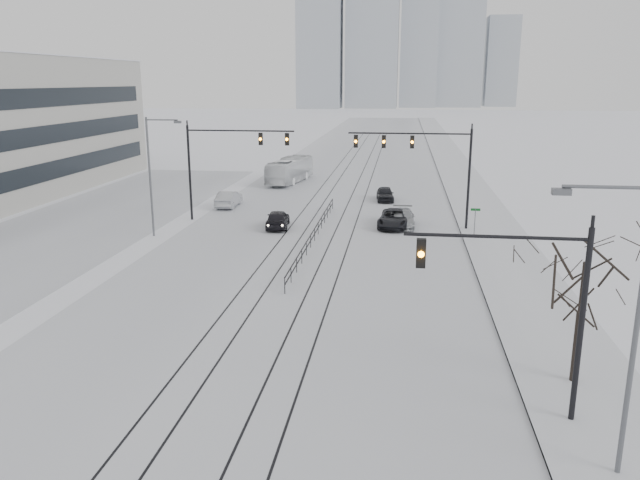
{
  "coord_description": "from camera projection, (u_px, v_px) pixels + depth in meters",
  "views": [
    {
      "loc": [
        6.27,
        -14.47,
        11.58
      ],
      "look_at": [
        1.99,
        17.98,
        3.2
      ],
      "focal_mm": 35.0,
      "sensor_mm": 36.0,
      "label": 1
    }
  ],
  "objects": [
    {
      "name": "sidewalk_east",
      "position": [
        463.0,
        181.0,
        73.46
      ],
      "size": [
        5.0,
        260.0,
        0.16
      ],
      "primitive_type": "cube",
      "color": "silver",
      "rests_on": "ground"
    },
    {
      "name": "traffic_mast_ne",
      "position": [
        426.0,
        157.0,
        48.71
      ],
      "size": [
        9.6,
        0.37,
        8.0
      ],
      "color": "black",
      "rests_on": "ground"
    },
    {
      "name": "street_light_east",
      "position": [
        627.0,
        314.0,
        17.54
      ],
      "size": [
        2.73,
        0.25,
        9.0
      ],
      "color": "#595B60",
      "rests_on": "ground"
    },
    {
      "name": "tram_rails",
      "position": [
        330.0,
        213.0,
        55.97
      ],
      "size": [
        5.3,
        180.0,
        0.01
      ],
      "color": "black",
      "rests_on": "ground"
    },
    {
      "name": "sedan_sb_outer",
      "position": [
        229.0,
        199.0,
        58.74
      ],
      "size": [
        1.63,
        4.56,
        1.5
      ],
      "primitive_type": "imported",
      "rotation": [
        0.0,
        0.0,
        3.15
      ],
      "color": "#ADB0B5",
      "rests_on": "ground"
    },
    {
      "name": "road",
      "position": [
        349.0,
        180.0,
        75.19
      ],
      "size": [
        22.0,
        260.0,
        0.02
      ],
      "primitive_type": "cube",
      "color": "silver",
      "rests_on": "ground"
    },
    {
      "name": "traffic_mast_nw",
      "position": [
        223.0,
        155.0,
        51.83
      ],
      "size": [
        9.1,
        0.37,
        8.0
      ],
      "color": "black",
      "rests_on": "ground"
    },
    {
      "name": "skyline",
      "position": [
        403.0,
        36.0,
        272.13
      ],
      "size": [
        96.0,
        48.0,
        72.0
      ],
      "color": "#A8B0B9",
      "rests_on": "ground"
    },
    {
      "name": "parking_strip",
      "position": [
        93.0,
        219.0,
        53.71
      ],
      "size": [
        14.0,
        60.0,
        0.03
      ],
      "primitive_type": "cube",
      "color": "silver",
      "rests_on": "ground"
    },
    {
      "name": "street_sign",
      "position": [
        475.0,
        219.0,
        46.4
      ],
      "size": [
        0.7,
        0.06,
        2.4
      ],
      "color": "#595B60",
      "rests_on": "ground"
    },
    {
      "name": "bare_tree",
      "position": [
        584.0,
        275.0,
        23.42
      ],
      "size": [
        4.4,
        4.4,
        6.1
      ],
      "color": "black",
      "rests_on": "ground"
    },
    {
      "name": "street_light_west",
      "position": [
        153.0,
        168.0,
        46.63
      ],
      "size": [
        2.73,
        0.25,
        9.0
      ],
      "color": "#595B60",
      "rests_on": "ground"
    },
    {
      "name": "sedan_nb_front",
      "position": [
        394.0,
        219.0,
        50.63
      ],
      "size": [
        2.79,
        5.32,
        1.43
      ],
      "primitive_type": "imported",
      "rotation": [
        0.0,
        0.0,
        -0.08
      ],
      "color": "black",
      "rests_on": "ground"
    },
    {
      "name": "traffic_mast_near",
      "position": [
        534.0,
        297.0,
        20.82
      ],
      "size": [
        6.1,
        0.37,
        7.0
      ],
      "color": "black",
      "rests_on": "ground"
    },
    {
      "name": "sedan_sb_inner",
      "position": [
        278.0,
        219.0,
        50.33
      ],
      "size": [
        2.18,
        4.48,
        1.47
      ],
      "primitive_type": "imported",
      "rotation": [
        0.0,
        0.0,
        3.24
      ],
      "color": "black",
      "rests_on": "ground"
    },
    {
      "name": "curb",
      "position": [
        442.0,
        181.0,
        73.77
      ],
      "size": [
        0.1,
        260.0,
        0.12
      ],
      "primitive_type": "cube",
      "color": "gray",
      "rests_on": "ground"
    },
    {
      "name": "median_fence",
      "position": [
        315.0,
        234.0,
        46.24
      ],
      "size": [
        0.06,
        24.0,
        1.0
      ],
      "color": "black",
      "rests_on": "ground"
    },
    {
      "name": "sedan_nb_far",
      "position": [
        385.0,
        194.0,
        61.75
      ],
      "size": [
        1.95,
        4.12,
        1.36
      ],
      "primitive_type": "imported",
      "rotation": [
        0.0,
        0.0,
        0.09
      ],
      "color": "black",
      "rests_on": "ground"
    },
    {
      "name": "box_truck",
      "position": [
        290.0,
        170.0,
        72.7
      ],
      "size": [
        4.08,
        10.51,
        2.86
      ],
      "primitive_type": "imported",
      "rotation": [
        0.0,
        0.0,
        2.97
      ],
      "color": "white",
      "rests_on": "ground"
    },
    {
      "name": "sedan_nb_right",
      "position": [
        403.0,
        218.0,
        50.83
      ],
      "size": [
        1.98,
        4.75,
        1.37
      ],
      "primitive_type": "imported",
      "rotation": [
        0.0,
        0.0,
        0.01
      ],
      "color": "#96999D",
      "rests_on": "ground"
    }
  ]
}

